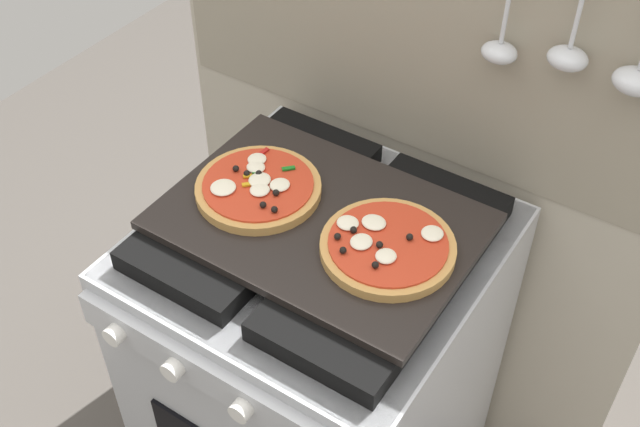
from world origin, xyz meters
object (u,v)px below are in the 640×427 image
at_px(stove, 320,375).
at_px(baking_tray, 320,221).
at_px(pizza_right, 387,246).
at_px(pizza_left, 258,187).

height_order(stove, baking_tray, baking_tray).
xyz_separation_m(stove, baking_tray, (0.00, 0.00, 0.46)).
relative_size(stove, pizza_right, 3.95).
distance_m(stove, pizza_left, 0.50).
bearing_deg(pizza_left, stove, 1.53).
relative_size(baking_tray, pizza_right, 2.37).
bearing_deg(stove, pizza_right, -2.04).
xyz_separation_m(pizza_left, pizza_right, (0.27, -0.00, -0.00)).
bearing_deg(pizza_right, stove, 177.96).
distance_m(baking_tray, pizza_right, 0.14).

